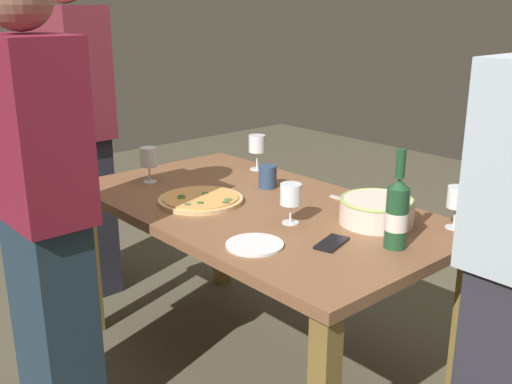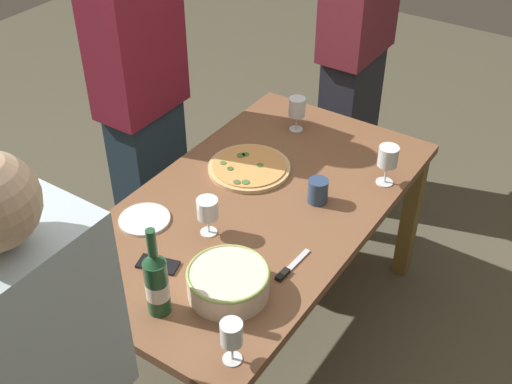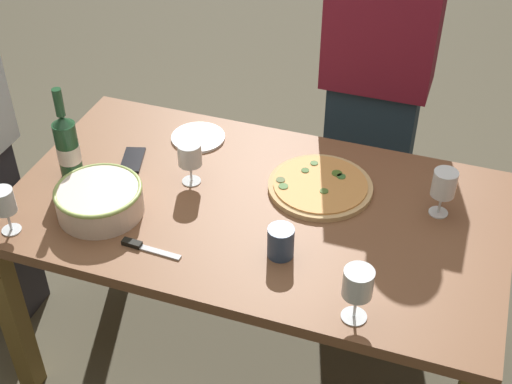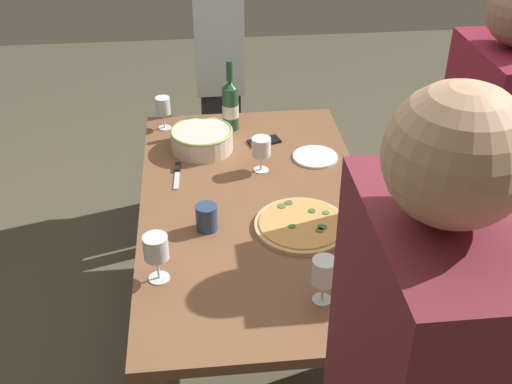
{
  "view_description": "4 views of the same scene",
  "coord_description": "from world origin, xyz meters",
  "px_view_note": "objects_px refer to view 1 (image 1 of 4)",
  "views": [
    {
      "loc": [
        -1.72,
        1.52,
        1.52
      ],
      "look_at": [
        0.0,
        0.0,
        0.8
      ],
      "focal_mm": 41.72,
      "sensor_mm": 36.0,
      "label": 1
    },
    {
      "loc": [
        -1.67,
        -1.11,
        2.32
      ],
      "look_at": [
        0.0,
        0.0,
        0.8
      ],
      "focal_mm": 45.36,
      "sensor_mm": 36.0,
      "label": 2
    },
    {
      "loc": [
        0.57,
        -1.67,
        2.2
      ],
      "look_at": [
        0.0,
        0.0,
        0.8
      ],
      "focal_mm": 49.53,
      "sensor_mm": 36.0,
      "label": 3
    },
    {
      "loc": [
        2.03,
        -0.21,
        2.14
      ],
      "look_at": [
        0.0,
        0.0,
        0.8
      ],
      "focal_mm": 44.46,
      "sensor_mm": 36.0,
      "label": 4
    }
  ],
  "objects_px": {
    "dining_table": "(256,226)",
    "pizza": "(201,199)",
    "wine_glass_by_bottle": "(456,200)",
    "cup_amber": "(268,177)",
    "wine_glass_near_pizza": "(257,145)",
    "person_guest_right": "(77,130)",
    "serving_bowl": "(377,210)",
    "wine_bottle": "(397,212)",
    "wine_glass_far_left": "(149,158)",
    "cell_phone": "(332,243)",
    "side_plate": "(255,245)",
    "pizza_knife": "(353,202)",
    "wine_glass_far_right": "(291,196)",
    "person_host": "(42,210)"
  },
  "relations": [
    {
      "from": "wine_glass_near_pizza",
      "to": "person_guest_right",
      "type": "relative_size",
      "value": 0.1
    },
    {
      "from": "serving_bowl",
      "to": "cup_amber",
      "type": "xyz_separation_m",
      "value": [
        0.6,
        -0.0,
        -0.0
      ]
    },
    {
      "from": "wine_glass_near_pizza",
      "to": "cup_amber",
      "type": "bearing_deg",
      "value": 147.09
    },
    {
      "from": "wine_glass_by_bottle",
      "to": "cup_amber",
      "type": "relative_size",
      "value": 1.57
    },
    {
      "from": "dining_table",
      "to": "wine_bottle",
      "type": "height_order",
      "value": "wine_bottle"
    },
    {
      "from": "wine_glass_near_pizza",
      "to": "wine_glass_by_bottle",
      "type": "height_order",
      "value": "wine_glass_near_pizza"
    },
    {
      "from": "cup_amber",
      "to": "cell_phone",
      "type": "distance_m",
      "value": 0.69
    },
    {
      "from": "wine_bottle",
      "to": "wine_glass_near_pizza",
      "type": "distance_m",
      "value": 1.09
    },
    {
      "from": "wine_bottle",
      "to": "cell_phone",
      "type": "xyz_separation_m",
      "value": [
        0.15,
        0.14,
        -0.12
      ]
    },
    {
      "from": "wine_glass_near_pizza",
      "to": "cup_amber",
      "type": "distance_m",
      "value": 0.32
    },
    {
      "from": "person_guest_right",
      "to": "cell_phone",
      "type": "bearing_deg",
      "value": -5.41
    },
    {
      "from": "dining_table",
      "to": "pizza_knife",
      "type": "xyz_separation_m",
      "value": [
        -0.25,
        -0.31,
        0.1
      ]
    },
    {
      "from": "serving_bowl",
      "to": "pizza",
      "type": "bearing_deg",
      "value": 28.61
    },
    {
      "from": "dining_table",
      "to": "side_plate",
      "type": "distance_m",
      "value": 0.45
    },
    {
      "from": "wine_glass_far_right",
      "to": "serving_bowl",
      "type": "bearing_deg",
      "value": -131.06
    },
    {
      "from": "pizza",
      "to": "wine_glass_near_pizza",
      "type": "distance_m",
      "value": 0.58
    },
    {
      "from": "wine_bottle",
      "to": "wine_glass_far_right",
      "type": "bearing_deg",
      "value": 14.2
    },
    {
      "from": "cell_phone",
      "to": "person_guest_right",
      "type": "bearing_deg",
      "value": -13.17
    },
    {
      "from": "pizza_knife",
      "to": "person_guest_right",
      "type": "height_order",
      "value": "person_guest_right"
    },
    {
      "from": "serving_bowl",
      "to": "pizza_knife",
      "type": "xyz_separation_m",
      "value": [
        0.2,
        -0.11,
        -0.05
      ]
    },
    {
      "from": "side_plate",
      "to": "cell_phone",
      "type": "bearing_deg",
      "value": -128.3
    },
    {
      "from": "wine_bottle",
      "to": "person_host",
      "type": "relative_size",
      "value": 0.2
    },
    {
      "from": "wine_glass_near_pizza",
      "to": "wine_glass_far_left",
      "type": "xyz_separation_m",
      "value": [
        0.16,
        0.52,
        -0.01
      ]
    },
    {
      "from": "wine_bottle",
      "to": "person_guest_right",
      "type": "relative_size",
      "value": 0.19
    },
    {
      "from": "person_guest_right",
      "to": "side_plate",
      "type": "bearing_deg",
      "value": -12.69
    },
    {
      "from": "wine_bottle",
      "to": "person_guest_right",
      "type": "distance_m",
      "value": 1.87
    },
    {
      "from": "wine_bottle",
      "to": "side_plate",
      "type": "distance_m",
      "value": 0.48
    },
    {
      "from": "person_guest_right",
      "to": "wine_glass_by_bottle",
      "type": "bearing_deg",
      "value": 7.51
    },
    {
      "from": "wine_glass_near_pizza",
      "to": "wine_glass_by_bottle",
      "type": "distance_m",
      "value": 1.08
    },
    {
      "from": "wine_bottle",
      "to": "serving_bowl",
      "type": "bearing_deg",
      "value": -37.08
    },
    {
      "from": "wine_bottle",
      "to": "dining_table",
      "type": "bearing_deg",
      "value": 4.7
    },
    {
      "from": "pizza",
      "to": "cell_phone",
      "type": "height_order",
      "value": "pizza"
    },
    {
      "from": "wine_glass_far_left",
      "to": "pizza_knife",
      "type": "distance_m",
      "value": 0.94
    },
    {
      "from": "wine_glass_far_left",
      "to": "person_guest_right",
      "type": "bearing_deg",
      "value": 3.03
    },
    {
      "from": "wine_glass_near_pizza",
      "to": "wine_glass_far_left",
      "type": "bearing_deg",
      "value": 73.03
    },
    {
      "from": "dining_table",
      "to": "pizza",
      "type": "height_order",
      "value": "pizza"
    },
    {
      "from": "serving_bowl",
      "to": "person_guest_right",
      "type": "distance_m",
      "value": 1.72
    },
    {
      "from": "dining_table",
      "to": "cup_amber",
      "type": "xyz_separation_m",
      "value": [
        0.14,
        -0.2,
        0.14
      ]
    },
    {
      "from": "wine_bottle",
      "to": "cup_amber",
      "type": "xyz_separation_m",
      "value": [
        0.79,
        -0.14,
        -0.07
      ]
    },
    {
      "from": "side_plate",
      "to": "wine_glass_near_pizza",
      "type": "bearing_deg",
      "value": -41.99
    },
    {
      "from": "cup_amber",
      "to": "person_guest_right",
      "type": "relative_size",
      "value": 0.06
    },
    {
      "from": "wine_glass_by_bottle",
      "to": "cup_amber",
      "type": "bearing_deg",
      "value": 11.61
    },
    {
      "from": "person_guest_right",
      "to": "wine_glass_far_left",
      "type": "bearing_deg",
      "value": -5.67
    },
    {
      "from": "cup_amber",
      "to": "wine_bottle",
      "type": "bearing_deg",
      "value": 169.72
    },
    {
      "from": "dining_table",
      "to": "cell_phone",
      "type": "xyz_separation_m",
      "value": [
        -0.49,
        0.09,
        0.1
      ]
    },
    {
      "from": "wine_glass_by_bottle",
      "to": "wine_glass_far_right",
      "type": "relative_size",
      "value": 1.03
    },
    {
      "from": "cup_amber",
      "to": "cell_phone",
      "type": "xyz_separation_m",
      "value": [
        -0.63,
        0.28,
        -0.04
      ]
    },
    {
      "from": "wine_glass_by_bottle",
      "to": "person_guest_right",
      "type": "distance_m",
      "value": 1.97
    },
    {
      "from": "serving_bowl",
      "to": "cell_phone",
      "type": "distance_m",
      "value": 0.29
    },
    {
      "from": "wine_bottle",
      "to": "side_plate",
      "type": "relative_size",
      "value": 1.71
    }
  ]
}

